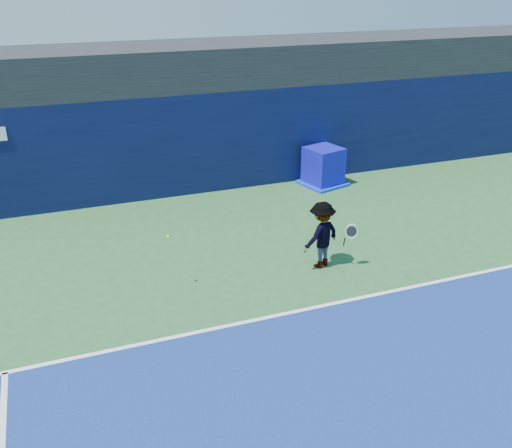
# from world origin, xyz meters

# --- Properties ---
(ground) EXTENTS (80.00, 80.00, 0.00)m
(ground) POSITION_xyz_m (0.00, 0.00, 0.00)
(ground) COLOR #295B2D
(ground) RESTS_ON ground
(baseline) EXTENTS (24.00, 0.10, 0.01)m
(baseline) POSITION_xyz_m (0.00, 3.00, 0.01)
(baseline) COLOR white
(baseline) RESTS_ON ground
(stadium_band) EXTENTS (36.00, 3.00, 1.20)m
(stadium_band) POSITION_xyz_m (0.00, 11.50, 3.60)
(stadium_band) COLOR black
(stadium_band) RESTS_ON back_wall_assembly
(back_wall_assembly) EXTENTS (36.00, 1.03, 3.00)m
(back_wall_assembly) POSITION_xyz_m (-0.00, 10.50, 1.50)
(back_wall_assembly) COLOR #090F34
(back_wall_assembly) RESTS_ON ground
(equipment_cart) EXTENTS (1.53, 1.53, 1.20)m
(equipment_cart) POSITION_xyz_m (4.19, 9.42, 0.55)
(equipment_cart) COLOR #0F0CAF
(equipment_cart) RESTS_ON ground
(tennis_player) EXTENTS (1.31, 0.91, 1.56)m
(tennis_player) POSITION_xyz_m (1.71, 4.58, 0.78)
(tennis_player) COLOR white
(tennis_player) RESTS_ON ground
(tennis_ball) EXTENTS (0.06, 0.06, 0.06)m
(tennis_ball) POSITION_xyz_m (-1.72, 4.79, 1.22)
(tennis_ball) COLOR #CDF61B
(tennis_ball) RESTS_ON ground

